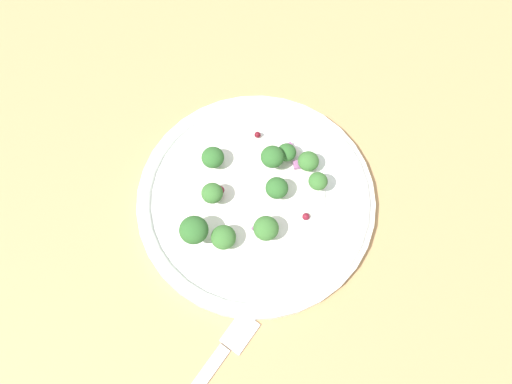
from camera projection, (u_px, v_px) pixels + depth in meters
The scene contains 19 objects.
ground_plane at pixel (279, 188), 57.11cm from camera, with size 180.00×180.00×2.00cm, color tan.
plate at pixel (256, 199), 54.62cm from camera, with size 25.50×25.50×1.70cm.
dressing_pool at pixel (256, 197), 54.22cm from camera, with size 14.79×14.79×0.20cm, color white.
broccoli_floret_0 at pixel (308, 161), 54.39cm from camera, with size 2.27×2.27×2.30cm.
broccoli_floret_1 at pixel (212, 193), 52.36cm from camera, with size 2.26×2.26×2.28cm.
broccoli_floret_2 at pixel (272, 157), 53.67cm from camera, with size 2.51×2.51×2.54cm.
broccoli_floret_3 at pixel (212, 161), 54.14cm from camera, with size 2.44×2.44×2.47cm.
broccoli_floret_4 at pixel (288, 153), 54.70cm from camera, with size 2.06×2.06×2.09cm.
broccoli_floret_5 at pixel (268, 229), 51.05cm from camera, with size 2.59×2.59×2.62cm.
broccoli_floret_6 at pixel (280, 189), 52.72cm from camera, with size 2.37×2.37×2.40cm.
broccoli_floret_7 at pixel (224, 237), 50.91cm from camera, with size 2.54×2.54×2.57cm.
broccoli_floret_8 at pixel (318, 182), 52.87cm from camera, with size 2.01×2.01×2.04cm.
broccoli_floret_9 at pixel (194, 230), 50.24cm from camera, with size 2.92×2.92×2.96cm.
cranberry_0 at pixel (220, 190), 53.49cm from camera, with size 0.92×0.92×0.92cm, color maroon.
cranberry_1 at pixel (258, 135), 56.50cm from camera, with size 0.71×0.71×0.71cm, color maroon.
cranberry_2 at pixel (306, 217), 53.06cm from camera, with size 0.78×0.78×0.78cm, color maroon.
onion_bit_0 at pixel (259, 228), 52.57cm from camera, with size 1.13×1.17×0.49cm, color #934C84.
onion_bit_1 at pixel (284, 148), 56.08cm from camera, with size 1.24×1.30×0.37cm, color #934C84.
onion_bit_2 at pixel (298, 165), 55.21cm from camera, with size 0.91×0.99×0.47cm, color #A35B93.
Camera 1 is at (3.10, -22.07, 51.65)cm, focal length 35.73 mm.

